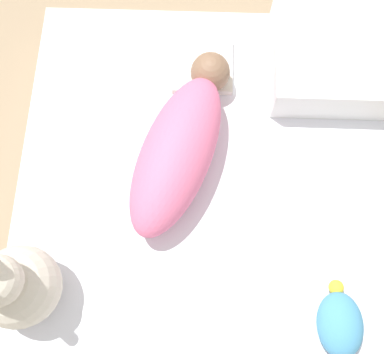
% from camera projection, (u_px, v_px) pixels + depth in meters
% --- Properties ---
extents(ground_plane, '(12.00, 12.00, 0.00)m').
position_uv_depth(ground_plane, '(205.00, 213.00, 1.32)').
color(ground_plane, '#9E8466').
extents(bed_mattress, '(1.23, 1.03, 0.13)m').
position_uv_depth(bed_mattress, '(206.00, 208.00, 1.26)').
color(bed_mattress, white).
rests_on(bed_mattress, ground_plane).
extents(burp_cloth, '(0.18, 0.18, 0.02)m').
position_uv_depth(burp_cloth, '(203.00, 66.00, 1.32)').
color(burp_cloth, white).
rests_on(burp_cloth, bed_mattress).
extents(swaddled_baby, '(0.55, 0.32, 0.16)m').
position_uv_depth(swaddled_baby, '(180.00, 146.00, 1.17)').
color(swaddled_baby, pink).
rests_on(swaddled_baby, bed_mattress).
extents(pillow, '(0.32, 0.32, 0.12)m').
position_uv_depth(pillow, '(329.00, 59.00, 1.27)').
color(pillow, white).
rests_on(pillow, bed_mattress).
extents(bunny_plush, '(0.19, 0.19, 0.35)m').
position_uv_depth(bunny_plush, '(16.00, 286.00, 1.02)').
color(bunny_plush, beige).
rests_on(bunny_plush, bed_mattress).
extents(turtle_plush, '(0.18, 0.11, 0.09)m').
position_uv_depth(turtle_plush, '(340.00, 323.00, 1.06)').
color(turtle_plush, '#4C99C6').
rests_on(turtle_plush, bed_mattress).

